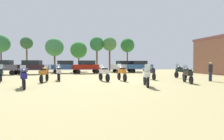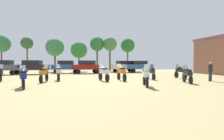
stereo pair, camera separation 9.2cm
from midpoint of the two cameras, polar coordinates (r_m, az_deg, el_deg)
name	(u,v)px [view 2 (the right image)]	position (r m, az deg, el deg)	size (l,w,h in m)	color
ground_plane	(118,81)	(16.28, 2.07, -3.41)	(44.00, 52.00, 0.02)	#968A59
motorcycle_1	(23,77)	(12.71, -26.33, -1.95)	(0.79, 2.03, 1.44)	black
motorcycle_2	(146,76)	(12.40, 10.85, -1.74)	(0.78, 2.09, 1.49)	black
motorcycle_3	(104,73)	(15.83, -2.55, -0.87)	(0.76, 2.11, 1.50)	black
motorcycle_4	(121,72)	(16.12, 3.18, -0.79)	(0.62, 2.22, 1.51)	black
motorcycle_5	(0,73)	(17.63, -31.95, -0.94)	(0.76, 2.06, 1.47)	black
motorcycle_6	(44,73)	(16.13, -20.69, -0.99)	(0.67, 2.26, 1.47)	black
motorcycle_7	(187,74)	(15.34, 23.03, -1.22)	(0.82, 2.04, 1.45)	black
motorcycle_8	(180,71)	(19.73, 21.06, -0.39)	(0.62, 2.22, 1.51)	black
motorcycle_10	(151,72)	(17.76, 12.36, -0.62)	(0.62, 2.11, 1.48)	black
motorcycle_11	(58,72)	(17.13, -16.59, -0.72)	(0.65, 2.27, 1.50)	black
car_1	(66,66)	(29.27, -14.38, 1.29)	(4.45, 2.20, 2.00)	black
car_2	(3,66)	(28.77, -31.43, 1.04)	(4.42, 2.10, 2.00)	black
car_3	(124,66)	(30.90, 4.00, 1.40)	(4.57, 2.62, 2.00)	black
car_4	(33,66)	(28.07, -23.93, 1.15)	(4.54, 2.49, 2.00)	black
car_5	(140,66)	(30.93, 8.85, 1.38)	(4.42, 2.11, 2.00)	black
car_6	(87,66)	(27.98, -7.95, 1.30)	(4.55, 2.51, 2.00)	black
person_1	(210,70)	(17.83, 29.00, 0.00)	(0.36, 0.36, 1.68)	#29344F
tree_1	(97,44)	(36.94, -4.69, 8.18)	(2.91, 2.91, 6.98)	brown
tree_2	(110,44)	(36.78, -0.61, 8.18)	(2.83, 2.83, 6.93)	brown
tree_3	(27,43)	(36.95, -25.42, 7.65)	(2.22, 2.22, 6.44)	brown
tree_4	(79,50)	(36.62, -10.43, 6.28)	(3.30, 3.30, 5.90)	brown
tree_5	(1,44)	(38.70, -31.78, 7.16)	(3.22, 3.22, 6.80)	#4C3832
tree_6	(128,46)	(39.37, 5.09, 7.78)	(3.03, 3.03, 7.01)	brown
tree_7	(55,47)	(37.51, -17.70, 6.92)	(3.58, 3.58, 6.58)	brown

